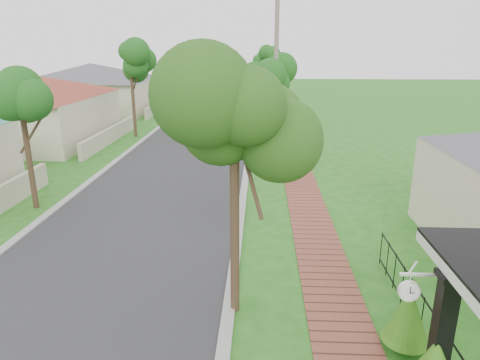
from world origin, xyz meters
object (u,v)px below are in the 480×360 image
(near_tree, at_px, (234,122))
(station_clock, at_px, (410,290))
(porch_post, at_px, (440,344))
(parked_car_red, at_px, (238,129))
(parked_car_white, at_px, (252,98))
(utility_pole, at_px, (276,79))

(near_tree, relative_size, station_clock, 8.82)
(porch_post, relative_size, near_tree, 0.44)
(parked_car_red, bearing_deg, porch_post, -80.77)
(near_tree, height_order, station_clock, near_tree)
(porch_post, bearing_deg, station_clock, 140.73)
(parked_car_red, distance_m, station_clock, 22.48)
(porch_post, distance_m, parked_car_white, 40.94)
(parked_car_red, relative_size, parked_car_white, 0.88)
(porch_post, xyz_separation_m, utility_pole, (-2.46, 16.42, 3.34))
(porch_post, xyz_separation_m, parked_car_white, (-4.22, 40.72, -0.36))
(porch_post, relative_size, station_clock, 3.87)
(parked_car_red, bearing_deg, utility_pole, -72.02)
(parked_car_white, xyz_separation_m, utility_pole, (1.76, -24.30, 3.70))
(parked_car_red, relative_size, station_clock, 6.24)
(parked_car_red, height_order, station_clock, station_clock)
(utility_pole, bearing_deg, near_tree, -95.28)
(porch_post, xyz_separation_m, near_tree, (-3.75, 2.50, 3.46))
(station_clock, bearing_deg, utility_pole, 97.02)
(parked_car_white, bearing_deg, parked_car_red, -93.73)
(parked_car_red, relative_size, utility_pole, 0.46)
(parked_car_white, relative_size, station_clock, 7.09)
(station_clock, bearing_deg, parked_car_red, 100.90)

